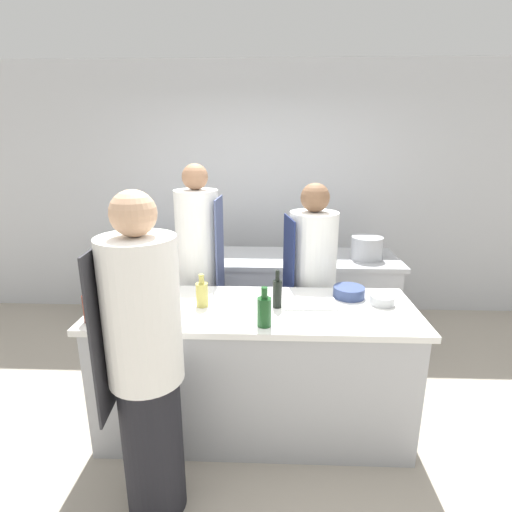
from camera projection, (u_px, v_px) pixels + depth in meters
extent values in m
plane|color=#A89E8E|center=(254.00, 424.00, 2.89)|extent=(16.00, 16.00, 0.00)
cube|color=silver|center=(262.00, 193.00, 4.54)|extent=(8.00, 0.06, 2.80)
cube|color=#A8AAAF|center=(254.00, 371.00, 2.77)|extent=(2.05, 0.73, 0.88)
cube|color=white|center=(254.00, 310.00, 2.64)|extent=(2.14, 0.76, 0.04)
cube|color=#A8AAAF|center=(287.00, 303.00, 3.91)|extent=(1.98, 0.67, 0.88)
cube|color=#A8AAAF|center=(288.00, 259.00, 3.78)|extent=(2.06, 0.70, 0.04)
cube|color=#A8AAAF|center=(149.00, 281.00, 4.48)|extent=(0.84, 0.68, 0.92)
cube|color=black|center=(141.00, 310.00, 4.22)|extent=(0.67, 0.01, 0.32)
cube|color=black|center=(136.00, 253.00, 4.04)|extent=(0.71, 0.01, 0.06)
cylinder|color=black|center=(153.00, 444.00, 2.15)|extent=(0.32, 0.32, 0.81)
cylinder|color=white|center=(142.00, 311.00, 1.93)|extent=(0.37, 0.37, 0.74)
cube|color=#2D2D33|center=(104.00, 332.00, 1.95)|extent=(0.04, 0.36, 0.85)
sphere|color=tan|center=(133.00, 213.00, 1.79)|extent=(0.22, 0.22, 0.22)
cylinder|color=black|center=(201.00, 329.00, 3.43)|extent=(0.29, 0.29, 0.83)
cylinder|color=white|center=(198.00, 238.00, 3.21)|extent=(0.35, 0.35, 0.77)
cube|color=#4C567F|center=(220.00, 252.00, 3.22)|extent=(0.03, 0.33, 0.88)
sphere|color=#9E7051|center=(195.00, 177.00, 3.07)|extent=(0.20, 0.20, 0.20)
cylinder|color=black|center=(309.00, 337.00, 3.35)|extent=(0.32, 0.32, 0.77)
cylinder|color=white|center=(313.00, 255.00, 3.15)|extent=(0.38, 0.38, 0.68)
cube|color=#19234C|center=(288.00, 267.00, 3.15)|extent=(0.08, 0.36, 0.80)
sphere|color=brown|center=(315.00, 198.00, 3.02)|extent=(0.22, 0.22, 0.22)
cylinder|color=#B2A84C|center=(202.00, 295.00, 2.63)|extent=(0.08, 0.08, 0.16)
cylinder|color=#B2A84C|center=(201.00, 279.00, 2.60)|extent=(0.04, 0.04, 0.06)
cylinder|color=black|center=(277.00, 294.00, 2.61)|extent=(0.06, 0.06, 0.18)
cylinder|color=black|center=(278.00, 276.00, 2.57)|extent=(0.03, 0.03, 0.07)
cylinder|color=#19471E|center=(264.00, 312.00, 2.35)|extent=(0.09, 0.09, 0.18)
cylinder|color=#19471E|center=(264.00, 293.00, 2.31)|extent=(0.04, 0.04, 0.07)
cylinder|color=#5B2319|center=(90.00, 308.00, 2.41)|extent=(0.09, 0.09, 0.17)
cylinder|color=#5B2319|center=(88.00, 290.00, 2.38)|extent=(0.04, 0.04, 0.07)
cylinder|color=#B7BABC|center=(382.00, 300.00, 2.67)|extent=(0.16, 0.16, 0.06)
cylinder|color=navy|center=(349.00, 292.00, 2.79)|extent=(0.22, 0.22, 0.07)
cylinder|color=tan|center=(166.00, 303.00, 2.60)|extent=(0.16, 0.16, 0.07)
cylinder|color=white|center=(265.00, 308.00, 2.50)|extent=(0.07, 0.07, 0.09)
cube|color=white|center=(310.00, 304.00, 2.67)|extent=(0.35, 0.21, 0.01)
cylinder|color=#A8AAAF|center=(367.00, 248.00, 3.68)|extent=(0.29, 0.29, 0.21)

